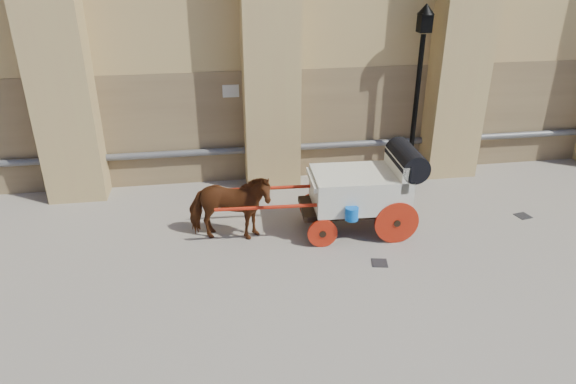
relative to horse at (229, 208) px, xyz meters
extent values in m
plane|color=gray|center=(2.29, -0.75, -0.78)|extent=(90.00, 90.00, 0.00)
cube|color=olive|center=(4.29, 3.40, 0.72)|extent=(44.00, 0.35, 3.00)
cylinder|color=#59595B|center=(4.29, 3.13, 0.12)|extent=(42.00, 0.18, 0.18)
cube|color=beige|center=(0.29, 3.22, 1.72)|extent=(0.42, 0.04, 0.32)
imported|color=#592A11|center=(0.00, 0.00, 0.00)|extent=(1.96, 1.16, 1.55)
cube|color=black|center=(2.75, 0.00, -0.19)|extent=(2.40, 1.18, 0.13)
cube|color=beige|center=(2.86, 0.00, 0.24)|extent=(2.10, 1.43, 0.75)
cube|color=beige|center=(3.66, -0.04, 0.67)|extent=(0.22, 1.34, 0.59)
cube|color=beige|center=(1.95, 0.04, 0.51)|extent=(0.43, 1.19, 0.11)
cylinder|color=black|center=(3.87, -0.05, 0.88)|extent=(0.66, 1.37, 0.60)
cylinder|color=#B1200D|center=(3.52, -0.70, -0.29)|extent=(0.97, 0.11, 0.96)
cylinder|color=#B1200D|center=(3.58, 0.63, -0.29)|extent=(0.97, 0.11, 0.96)
cylinder|color=#B1200D|center=(1.91, -0.62, -0.45)|extent=(0.64, 0.09, 0.64)
cylinder|color=#B1200D|center=(1.98, 0.70, -0.45)|extent=(0.64, 0.09, 0.64)
cylinder|color=#B1200D|center=(0.96, -0.40, 0.13)|extent=(2.57, 0.20, 0.07)
cylinder|color=#B1200D|center=(1.01, 0.57, 0.13)|extent=(2.57, 0.20, 0.07)
cylinder|color=blue|center=(2.50, -0.74, 0.03)|extent=(0.28, 0.28, 0.28)
cylinder|color=black|center=(5.07, 2.57, 1.17)|extent=(0.13, 0.13, 3.90)
cone|color=black|center=(5.07, 2.57, -0.58)|extent=(0.39, 0.39, 0.39)
cube|color=black|center=(5.07, 2.57, 3.39)|extent=(0.30, 0.30, 0.45)
cone|color=black|center=(5.07, 2.57, 3.72)|extent=(0.43, 0.43, 0.26)
cube|color=black|center=(2.93, -1.45, -0.77)|extent=(0.38, 0.38, 0.01)
cube|color=black|center=(6.97, -0.02, -0.77)|extent=(0.37, 0.37, 0.01)
camera|label=1|loc=(-0.30, -9.88, 4.96)|focal=32.00mm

